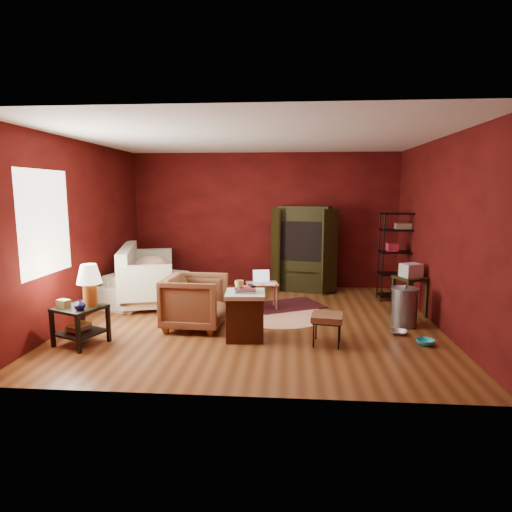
{
  "coord_description": "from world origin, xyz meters",
  "views": [
    {
      "loc": [
        0.52,
        -6.46,
        2.02
      ],
      "look_at": [
        0.0,
        0.2,
        1.0
      ],
      "focal_mm": 30.0,
      "sensor_mm": 36.0,
      "label": 1
    }
  ],
  "objects_px": {
    "sofa": "(146,279)",
    "laptop_desk": "(262,286)",
    "hamper": "(245,314)",
    "armchair": "(195,299)",
    "tv_armoire": "(304,247)",
    "wire_shelving": "(402,253)",
    "side_table": "(85,297)"
  },
  "relations": [
    {
      "from": "armchair",
      "to": "side_table",
      "type": "bearing_deg",
      "value": 124.93
    },
    {
      "from": "sofa",
      "to": "hamper",
      "type": "relative_size",
      "value": 2.61
    },
    {
      "from": "sofa",
      "to": "laptop_desk",
      "type": "relative_size",
      "value": 2.96
    },
    {
      "from": "wire_shelving",
      "to": "tv_armoire",
      "type": "bearing_deg",
      "value": 157.53
    },
    {
      "from": "laptop_desk",
      "to": "tv_armoire",
      "type": "xyz_separation_m",
      "value": [
        0.76,
        1.45,
        0.49
      ]
    },
    {
      "from": "sofa",
      "to": "hamper",
      "type": "distance_m",
      "value": 2.88
    },
    {
      "from": "hamper",
      "to": "armchair",
      "type": "bearing_deg",
      "value": 152.5
    },
    {
      "from": "sofa",
      "to": "tv_armoire",
      "type": "bearing_deg",
      "value": -55.74
    },
    {
      "from": "hamper",
      "to": "laptop_desk",
      "type": "xyz_separation_m",
      "value": [
        0.13,
        1.51,
        0.07
      ]
    },
    {
      "from": "armchair",
      "to": "side_table",
      "type": "distance_m",
      "value": 1.53
    },
    {
      "from": "hamper",
      "to": "side_table",
      "type": "bearing_deg",
      "value": -169.67
    },
    {
      "from": "armchair",
      "to": "tv_armoire",
      "type": "relative_size",
      "value": 0.5
    },
    {
      "from": "sofa",
      "to": "side_table",
      "type": "xyz_separation_m",
      "value": [
        -0.0,
        -2.38,
        0.26
      ]
    },
    {
      "from": "laptop_desk",
      "to": "wire_shelving",
      "type": "xyz_separation_m",
      "value": [
        2.54,
        0.81,
        0.48
      ]
    },
    {
      "from": "tv_armoire",
      "to": "wire_shelving",
      "type": "xyz_separation_m",
      "value": [
        1.78,
        -0.64,
        -0.0
      ]
    },
    {
      "from": "armchair",
      "to": "sofa",
      "type": "bearing_deg",
      "value": 42.65
    },
    {
      "from": "armchair",
      "to": "wire_shelving",
      "type": "distance_m",
      "value": 3.98
    },
    {
      "from": "sofa",
      "to": "tv_armoire",
      "type": "relative_size",
      "value": 1.14
    },
    {
      "from": "sofa",
      "to": "armchair",
      "type": "height_order",
      "value": "armchair"
    },
    {
      "from": "sofa",
      "to": "armchair",
      "type": "distance_m",
      "value": 2.05
    },
    {
      "from": "tv_armoire",
      "to": "wire_shelving",
      "type": "distance_m",
      "value": 1.89
    },
    {
      "from": "hamper",
      "to": "sofa",
      "type": "bearing_deg",
      "value": 136.1
    },
    {
      "from": "laptop_desk",
      "to": "tv_armoire",
      "type": "distance_m",
      "value": 1.71
    },
    {
      "from": "hamper",
      "to": "tv_armoire",
      "type": "relative_size",
      "value": 0.44
    },
    {
      "from": "hamper",
      "to": "tv_armoire",
      "type": "height_order",
      "value": "tv_armoire"
    },
    {
      "from": "hamper",
      "to": "tv_armoire",
      "type": "distance_m",
      "value": 3.14
    },
    {
      "from": "sofa",
      "to": "armchair",
      "type": "bearing_deg",
      "value": -124.65
    },
    {
      "from": "sofa",
      "to": "laptop_desk",
      "type": "height_order",
      "value": "sofa"
    },
    {
      "from": "side_table",
      "to": "tv_armoire",
      "type": "distance_m",
      "value": 4.48
    },
    {
      "from": "laptop_desk",
      "to": "tv_armoire",
      "type": "height_order",
      "value": "tv_armoire"
    },
    {
      "from": "sofa",
      "to": "armchair",
      "type": "xyz_separation_m",
      "value": [
        1.29,
        -1.59,
        0.05
      ]
    },
    {
      "from": "sofa",
      "to": "wire_shelving",
      "type": "relative_size",
      "value": 1.2
    }
  ]
}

